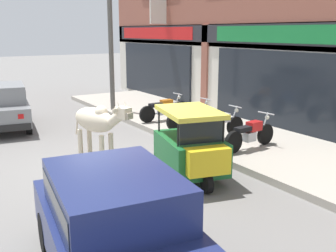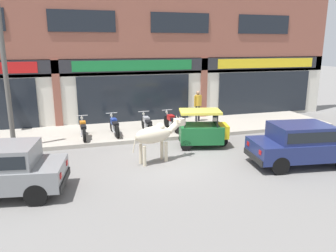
% 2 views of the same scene
% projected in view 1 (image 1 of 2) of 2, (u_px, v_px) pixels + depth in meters
% --- Properties ---
extents(ground_plane, '(90.00, 90.00, 0.00)m').
position_uv_depth(ground_plane, '(113.00, 163.00, 9.59)').
color(ground_plane, slate).
extents(sidewalk, '(19.00, 3.55, 0.17)m').
position_uv_depth(sidewalk, '(236.00, 137.00, 11.63)').
color(sidewalk, '#A8A093').
rests_on(sidewalk, ground).
extents(cow, '(2.10, 0.93, 1.61)m').
position_uv_depth(cow, '(97.00, 121.00, 9.60)').
color(cow, beige).
rests_on(cow, ground).
extents(car_0, '(3.75, 2.05, 1.46)m').
position_uv_depth(car_0, '(117.00, 223.00, 4.88)').
color(car_0, black).
rests_on(car_0, ground).
extents(car_1, '(3.78, 2.13, 1.46)m').
position_uv_depth(car_1, '(1.00, 104.00, 12.85)').
color(car_1, black).
rests_on(car_1, ground).
extents(auto_rickshaw, '(2.14, 1.54, 1.52)m').
position_uv_depth(auto_rickshaw, '(192.00, 150.00, 8.44)').
color(auto_rickshaw, black).
rests_on(auto_rickshaw, ground).
extents(motorcycle_0, '(0.52, 1.81, 0.88)m').
position_uv_depth(motorcycle_0, '(163.00, 109.00, 13.39)').
color(motorcycle_0, black).
rests_on(motorcycle_0, sidewalk).
extents(motorcycle_1, '(0.52, 1.81, 0.88)m').
position_uv_depth(motorcycle_1, '(191.00, 116.00, 12.37)').
color(motorcycle_1, black).
rests_on(motorcycle_1, sidewalk).
extents(motorcycle_2, '(0.52, 1.81, 0.88)m').
position_uv_depth(motorcycle_2, '(219.00, 125.00, 11.12)').
color(motorcycle_2, black).
rests_on(motorcycle_2, sidewalk).
extents(motorcycle_3, '(0.52, 1.81, 0.88)m').
position_uv_depth(motorcycle_3, '(250.00, 134.00, 10.15)').
color(motorcycle_3, black).
rests_on(motorcycle_3, sidewalk).
extents(utility_pole, '(0.18, 0.18, 5.36)m').
position_uv_depth(utility_pole, '(111.00, 39.00, 14.69)').
color(utility_pole, '#595651').
rests_on(utility_pole, sidewalk).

